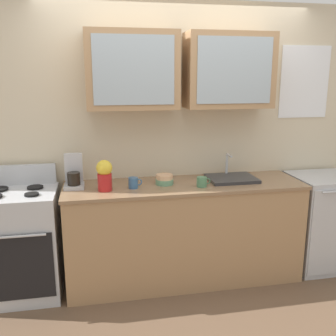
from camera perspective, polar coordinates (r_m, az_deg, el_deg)
name	(u,v)px	position (r m, az deg, el deg)	size (l,w,h in m)	color
ground_plane	(184,277)	(3.81, 2.32, -15.88)	(10.00, 10.00, 0.00)	brown
back_wall_unit	(178,126)	(3.66, 1.44, 6.30)	(4.70, 0.42, 2.54)	beige
counter	(184,232)	(3.61, 2.39, -9.44)	(2.15, 0.62, 0.93)	#A87F56
stove_range	(20,244)	(3.58, -21.19, -10.45)	(0.66, 0.60, 1.11)	silver
sink_faucet	(231,178)	(3.62, 9.41, -1.47)	(0.44, 0.35, 0.23)	#2D2D30
bowl_stack	(164,180)	(3.43, -0.52, -1.72)	(0.16, 0.16, 0.09)	#669972
vase	(104,175)	(3.26, -9.42, -0.97)	(0.13, 0.13, 0.26)	#B21E1E
cup_near_sink	(202,182)	(3.36, 5.08, -2.07)	(0.12, 0.09, 0.09)	#4C7F59
cup_near_bowls	(133,183)	(3.32, -5.15, -2.21)	(0.12, 0.08, 0.09)	#38608C
dishwasher	(322,221)	(4.15, 21.86, -7.35)	(0.61, 0.61, 0.93)	silver
coffee_maker	(74,175)	(3.43, -13.82, -0.98)	(0.17, 0.20, 0.29)	#B7B7BC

